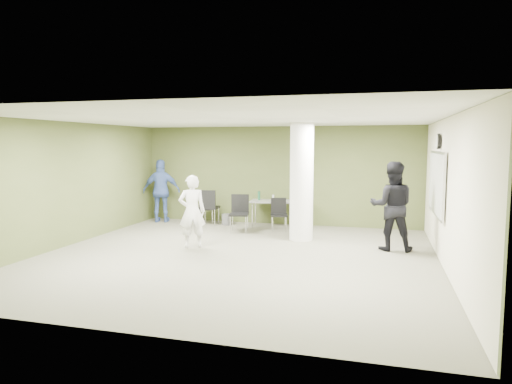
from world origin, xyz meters
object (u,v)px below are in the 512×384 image
(woman_white, at_px, (192,212))
(man_blue, at_px, (162,191))
(folding_table, at_px, (278,202))
(man_black, at_px, (392,206))
(chair_back_left, at_px, (206,206))

(woman_white, distance_m, man_blue, 3.62)
(man_blue, bearing_deg, folding_table, 167.43)
(folding_table, height_order, man_black, man_black)
(folding_table, height_order, woman_white, woman_white)
(folding_table, bearing_deg, chair_back_left, 173.00)
(chair_back_left, bearing_deg, man_black, 134.36)
(man_blue, bearing_deg, chair_back_left, 171.98)
(chair_back_left, xyz_separation_m, man_black, (5.13, -2.12, 0.48))
(folding_table, bearing_deg, man_black, -41.65)
(man_blue, bearing_deg, woman_white, 112.51)
(chair_back_left, xyz_separation_m, woman_white, (0.86, -3.04, 0.32))
(chair_back_left, distance_m, man_blue, 1.42)
(man_black, relative_size, man_blue, 1.04)
(woman_white, xyz_separation_m, man_blue, (-2.20, 2.87, 0.12))
(folding_table, height_order, chair_back_left, folding_table)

